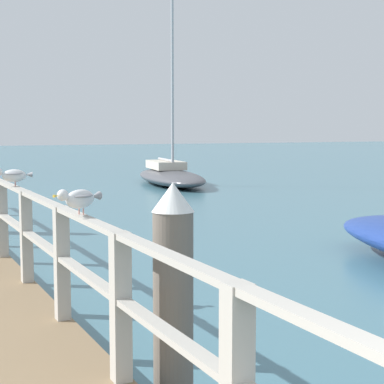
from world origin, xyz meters
TOP-DOWN VIEW (x-y plane):
  - dock_piling_near at (1.43, 3.85)m, footprint 0.29×0.29m
  - seagull_foreground at (1.05, 4.77)m, footprint 0.45×0.26m
  - seagull_background at (1.04, 7.53)m, footprint 0.47×0.23m
  - boat_1 at (9.18, 21.10)m, footprint 2.92×6.34m

SIDE VIEW (x-z plane):
  - boat_1 at x=9.18m, z-range -2.97..3.66m
  - dock_piling_near at x=1.43m, z-range 0.01..1.71m
  - seagull_foreground at x=1.05m, z-range 1.41..1.63m
  - seagull_background at x=1.04m, z-range 1.41..1.63m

